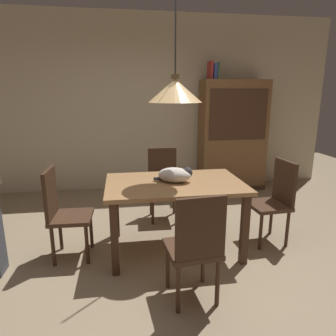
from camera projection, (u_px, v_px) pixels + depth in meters
name	position (u px, v px, depth m)	size (l,w,h in m)	color
ground	(174.00, 266.00, 2.92)	(10.00, 10.00, 0.00)	#998466
back_wall	(147.00, 104.00, 5.11)	(6.40, 0.10, 2.90)	beige
dining_table	(175.00, 191.00, 3.11)	(1.40, 0.90, 0.75)	#A87A4C
chair_left_side	(63.00, 210.00, 2.97)	(0.41, 0.41, 0.93)	#472D1E
chair_right_side	(275.00, 198.00, 3.32)	(0.43, 0.43, 0.93)	#472D1E
chair_near_front	(196.00, 244.00, 2.30)	(0.44, 0.44, 0.93)	#472D1E
chair_far_back	(163.00, 180.00, 3.98)	(0.41, 0.41, 0.93)	#472D1E
cat_sleeping	(176.00, 175.00, 3.07)	(0.41, 0.33, 0.16)	silver
pendant_lamp	(175.00, 90.00, 2.86)	(0.52, 0.52, 1.30)	#E5B775
hutch_bookcase	(232.00, 138.00, 5.14)	(1.12, 0.45, 1.85)	brown
book_red_tall	(210.00, 70.00, 4.81)	(0.04, 0.22, 0.28)	#B73833
book_blue_wide	(214.00, 72.00, 4.82)	(0.06, 0.24, 0.24)	#384C93
book_green_slim	(217.00, 71.00, 4.83)	(0.03, 0.20, 0.26)	#427A4C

